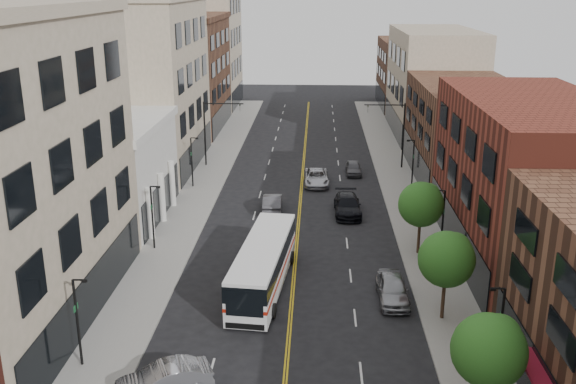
# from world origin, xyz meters

# --- Properties ---
(sidewalk_left) EXTENTS (4.00, 110.00, 0.15)m
(sidewalk_left) POSITION_xyz_m (-10.00, 35.00, 0.07)
(sidewalk_left) COLOR gray
(sidewalk_left) RESTS_ON ground
(sidewalk_right) EXTENTS (4.00, 110.00, 0.15)m
(sidewalk_right) POSITION_xyz_m (10.00, 35.00, 0.07)
(sidewalk_right) COLOR gray
(sidewalk_right) RESTS_ON ground
(bldg_l_white) EXTENTS (10.00, 14.00, 8.00)m
(bldg_l_white) POSITION_xyz_m (-17.00, 31.00, 4.00)
(bldg_l_white) COLOR silver
(bldg_l_white) RESTS_ON ground
(bldg_l_far_a) EXTENTS (10.00, 20.00, 18.00)m
(bldg_l_far_a) POSITION_xyz_m (-17.00, 48.00, 9.00)
(bldg_l_far_a) COLOR gray
(bldg_l_far_a) RESTS_ON ground
(bldg_l_far_b) EXTENTS (10.00, 20.00, 15.00)m
(bldg_l_far_b) POSITION_xyz_m (-17.00, 68.00, 7.50)
(bldg_l_far_b) COLOR #553222
(bldg_l_far_b) RESTS_ON ground
(bldg_l_far_c) EXTENTS (10.00, 16.00, 20.00)m
(bldg_l_far_c) POSITION_xyz_m (-17.00, 86.00, 10.00)
(bldg_l_far_c) COLOR gray
(bldg_l_far_c) RESTS_ON ground
(bldg_r_mid) EXTENTS (10.00, 22.00, 12.00)m
(bldg_r_mid) POSITION_xyz_m (17.00, 24.00, 6.00)
(bldg_r_mid) COLOR maroon
(bldg_r_mid) RESTS_ON ground
(bldg_r_far_a) EXTENTS (10.00, 20.00, 10.00)m
(bldg_r_far_a) POSITION_xyz_m (17.00, 45.00, 5.00)
(bldg_r_far_a) COLOR #553222
(bldg_r_far_a) RESTS_ON ground
(bldg_r_far_b) EXTENTS (10.00, 22.00, 14.00)m
(bldg_r_far_b) POSITION_xyz_m (17.00, 66.00, 7.00)
(bldg_r_far_b) COLOR gray
(bldg_r_far_b) RESTS_ON ground
(bldg_r_far_c) EXTENTS (10.00, 18.00, 11.00)m
(bldg_r_far_c) POSITION_xyz_m (17.00, 86.00, 5.50)
(bldg_r_far_c) COLOR #553222
(bldg_r_far_c) RESTS_ON ground
(tree_r_1) EXTENTS (3.40, 3.40, 5.59)m
(tree_r_1) POSITION_xyz_m (9.39, 4.07, 4.13)
(tree_r_1) COLOR black
(tree_r_1) RESTS_ON sidewalk_right
(tree_r_2) EXTENTS (3.40, 3.40, 5.59)m
(tree_r_2) POSITION_xyz_m (9.39, 14.07, 4.13)
(tree_r_2) COLOR black
(tree_r_2) RESTS_ON sidewalk_right
(tree_r_3) EXTENTS (3.40, 3.40, 5.59)m
(tree_r_3) POSITION_xyz_m (9.39, 24.07, 4.13)
(tree_r_3) COLOR black
(tree_r_3) RESTS_ON sidewalk_right
(lamp_l_1) EXTENTS (0.81, 0.55, 5.05)m
(lamp_l_1) POSITION_xyz_m (-10.95, 8.00, 2.97)
(lamp_l_1) COLOR black
(lamp_l_1) RESTS_ON sidewalk_left
(lamp_l_2) EXTENTS (0.81, 0.55, 5.05)m
(lamp_l_2) POSITION_xyz_m (-10.95, 24.00, 2.97)
(lamp_l_2) COLOR black
(lamp_l_2) RESTS_ON sidewalk_left
(lamp_l_3) EXTENTS (0.81, 0.55, 5.05)m
(lamp_l_3) POSITION_xyz_m (-10.95, 40.00, 2.97)
(lamp_l_3) COLOR black
(lamp_l_3) RESTS_ON sidewalk_left
(lamp_r_1) EXTENTS (0.81, 0.55, 5.05)m
(lamp_r_1) POSITION_xyz_m (10.95, 8.00, 2.97)
(lamp_r_1) COLOR black
(lamp_r_1) RESTS_ON sidewalk_right
(lamp_r_2) EXTENTS (0.81, 0.55, 5.05)m
(lamp_r_2) POSITION_xyz_m (10.95, 24.00, 2.97)
(lamp_r_2) COLOR black
(lamp_r_2) RESTS_ON sidewalk_right
(lamp_r_3) EXTENTS (0.81, 0.55, 5.05)m
(lamp_r_3) POSITION_xyz_m (10.95, 40.00, 2.97)
(lamp_r_3) COLOR black
(lamp_r_3) RESTS_ON sidewalk_right
(signal_mast_left) EXTENTS (4.49, 0.18, 7.20)m
(signal_mast_left) POSITION_xyz_m (-10.27, 48.00, 4.65)
(signal_mast_left) COLOR black
(signal_mast_left) RESTS_ON sidewalk_left
(signal_mast_right) EXTENTS (4.49, 0.18, 7.20)m
(signal_mast_right) POSITION_xyz_m (10.27, 48.00, 4.65)
(signal_mast_right) COLOR black
(signal_mast_right) RESTS_ON sidewalk_right
(city_bus) EXTENTS (3.87, 12.46, 3.15)m
(city_bus) POSITION_xyz_m (-2.00, 17.91, 1.83)
(city_bus) COLOR white
(city_bus) RESTS_ON ground
(car_angle_b) EXTENTS (5.08, 3.64, 1.59)m
(car_angle_b) POSITION_xyz_m (-6.00, 5.78, 0.80)
(car_angle_b) COLOR #AAABB1
(car_angle_b) RESTS_ON ground
(car_parked_far) EXTENTS (2.00, 4.86, 1.65)m
(car_parked_far) POSITION_xyz_m (6.53, 16.41, 0.82)
(car_parked_far) COLOR gray
(car_parked_far) RESTS_ON ground
(car_lane_behind) EXTENTS (1.82, 4.80, 1.56)m
(car_lane_behind) POSITION_xyz_m (-2.46, 33.32, 0.78)
(car_lane_behind) COLOR #49484D
(car_lane_behind) RESTS_ON ground
(car_lane_a) EXTENTS (2.43, 5.73, 1.65)m
(car_lane_a) POSITION_xyz_m (4.31, 32.79, 0.82)
(car_lane_a) COLOR black
(car_lane_a) RESTS_ON ground
(car_lane_b) EXTENTS (2.73, 5.53, 1.51)m
(car_lane_b) POSITION_xyz_m (1.50, 41.64, 0.75)
(car_lane_b) COLOR #B8B9C0
(car_lane_b) RESTS_ON ground
(car_lane_c) EXTENTS (1.68, 4.09, 1.39)m
(car_lane_c) POSITION_xyz_m (5.50, 45.58, 0.69)
(car_lane_c) COLOR #4D4D52
(car_lane_c) RESTS_ON ground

